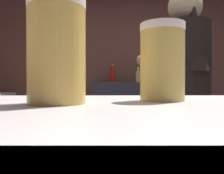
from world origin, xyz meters
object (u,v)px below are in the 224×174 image
chefs_knife (202,106)px  pint_glass_near (57,50)px  bottle_soy (112,75)px  bottle_vinegar (138,76)px  mixing_bowl (150,103)px  pint_glass_far (162,63)px  bottle_olive_oil (148,76)px  bottle_hot_sauce (112,76)px  bartender (185,102)px

chefs_knife → pint_glass_near: pint_glass_near is taller
bottle_soy → bottle_vinegar: 0.36m
mixing_bowl → pint_glass_far: pint_glass_far is taller
bottle_olive_oil → chefs_knife: bearing=-79.6°
bottle_olive_oil → bottle_hot_sauce: (-0.50, 0.17, 0.01)m
pint_glass_near → bottle_hot_sauce: bearing=87.9°
bartender → bottle_olive_oil: 1.70m
pint_glass_far → bottle_olive_oil: (0.45, 2.79, 0.08)m
bottle_hot_sauce → bottle_vinegar: (0.37, -0.10, -0.01)m
mixing_bowl → bottle_soy: (-0.32, 1.26, 0.29)m
pint_glass_near → bottle_olive_oil: size_ratio=0.62×
chefs_knife → pint_glass_far: bearing=-100.3°
bottle_soy → bottle_olive_oil: size_ratio=1.09×
bottle_olive_oil → bottle_vinegar: 0.15m
bartender → bottle_soy: 1.84m
mixing_bowl → pint_glass_near: bearing=-104.5°
bottle_hot_sauce → bottle_vinegar: bearing=-15.9°
chefs_knife → bottle_vinegar: (-0.37, 1.34, 0.30)m
pint_glass_near → chefs_knife: bearing=61.7°
pint_glass_far → chefs_knife: bearing=65.6°
bartender → pint_glass_near: size_ratio=11.79×
bartender → bottle_hot_sauce: (-0.46, 1.85, 0.24)m
chefs_knife → bottle_vinegar: bottle_vinegar is taller
bartender → bottle_olive_oil: bearing=-16.4°
chefs_knife → pint_glass_far: (-0.69, -1.52, 0.22)m
pint_glass_far → bottle_soy: bearing=90.8°
pint_glass_near → bottle_vinegar: size_ratio=0.63×
bottle_hot_sauce → bottle_soy: bearing=-85.2°
pint_glass_near → pint_glass_far: size_ratio=1.19×
bottle_soy → bottle_hot_sauce: (-0.01, 0.08, 0.00)m
bottle_olive_oil → bartender: bearing=-91.5°
bartender → mixing_bowl: 0.53m
pint_glass_near → pint_glass_far: bearing=18.9°
pint_glass_near → bottle_hot_sauce: bottle_hot_sauce is taller
bottle_vinegar → bartender: bearing=-87.0°
chefs_knife → bottle_olive_oil: bearing=114.5°
mixing_bowl → pint_glass_far: bearing=-99.7°
mixing_bowl → bottle_vinegar: size_ratio=0.69×
mixing_bowl → bottle_vinegar: bearing=88.0°
mixing_bowl → bottle_vinegar: (0.04, 1.23, 0.28)m
pint_glass_far → bartender: bearing=69.8°
bartender → bottle_vinegar: bearing=-11.9°
pint_glass_near → pint_glass_far: (0.16, 0.05, -0.01)m
bottle_olive_oil → pint_glass_far: bearing=-99.2°
bottle_vinegar → mixing_bowl: bearing=-92.0°
pint_glass_near → bottle_soy: 2.94m
pint_glass_far → bottle_olive_oil: 2.83m
pint_glass_far → bottle_vinegar: 2.87m
bottle_soy → bottle_olive_oil: bearing=-9.9°
bottle_soy → chefs_knife: bearing=-61.8°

